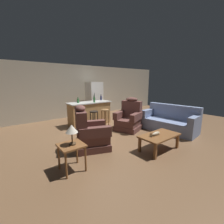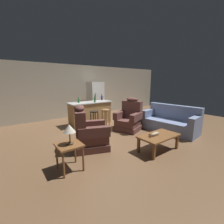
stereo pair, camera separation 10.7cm
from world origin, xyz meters
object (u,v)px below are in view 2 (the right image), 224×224
object	(u,v)px
bar_stool_left	(94,116)
bottle_wine_dark	(95,100)
fish_figurine	(154,134)
bottle_short_amber	(79,101)
recliner_near_lamp	(89,133)
coffee_table	(159,137)
bottle_tall_green	(102,98)
table_lamp	(69,129)
bar_stool_right	(106,115)
refrigerator	(95,99)
couch	(170,122)
kitchen_island	(90,113)
end_table	(69,149)
recliner_near_island	(129,119)

from	to	relation	value
bar_stool_left	bottle_wine_dark	world-z (taller)	bottle_wine_dark
fish_figurine	bottle_short_amber	bearing A→B (deg)	99.35
recliner_near_lamp	bottle_short_amber	xyz separation A→B (m)	(0.71, 2.13, 0.61)
coffee_table	bottle_tall_green	distance (m)	3.62
table_lamp	bottle_tall_green	world-z (taller)	bottle_tall_green
bottle_tall_green	table_lamp	bearing A→B (deg)	-132.06
coffee_table	fish_figurine	xyz separation A→B (m)	(-0.14, 0.04, 0.10)
bar_stool_right	table_lamp	bearing A→B (deg)	-137.36
refrigerator	bottle_short_amber	size ratio (longest dim) A/B	7.91
coffee_table	refrigerator	xyz separation A→B (m)	(0.76, 4.48, 0.52)
couch	bottle_tall_green	xyz separation A→B (m)	(-1.13, 2.80, 0.71)
recliner_near_lamp	kitchen_island	size ratio (longest dim) A/B	0.67
bar_stool_left	bottle_tall_green	xyz separation A→B (m)	(0.91, 0.86, 0.58)
end_table	bar_stool_left	xyz separation A→B (m)	(1.81, 2.12, 0.01)
recliner_near_island	bar_stool_left	bearing A→B (deg)	-63.90
end_table	bottle_tall_green	world-z (taller)	bottle_tall_green
recliner_near_island	bottle_wine_dark	size ratio (longest dim) A/B	4.11
bar_stool_right	refrigerator	bearing A→B (deg)	71.47
bottle_short_amber	bar_stool_right	bearing A→B (deg)	-40.20
couch	table_lamp	bearing A→B (deg)	-3.66
bottle_tall_green	recliner_near_lamp	bearing A→B (deg)	-129.96
table_lamp	kitchen_island	distance (m)	3.42
end_table	kitchen_island	world-z (taller)	kitchen_island
coffee_table	recliner_near_island	bearing A→B (deg)	71.25
bar_stool_right	bottle_short_amber	distance (m)	1.22
table_lamp	couch	bearing A→B (deg)	2.92
recliner_near_island	table_lamp	size ratio (longest dim) A/B	2.93
bar_stool_left	refrigerator	xyz separation A→B (m)	(1.14, 1.83, 0.41)
fish_figurine	end_table	distance (m)	2.12
table_lamp	bar_stool_left	size ratio (longest dim) A/B	0.60
bottle_short_amber	refrigerator	bearing A→B (deg)	38.18
coffee_table	couch	bearing A→B (deg)	23.30
table_lamp	bottle_tall_green	bearing A→B (deg)	47.94
kitchen_island	bottle_tall_green	size ratio (longest dim) A/B	6.65
bottle_tall_green	bottle_short_amber	size ratio (longest dim) A/B	1.22
bar_stool_right	bar_stool_left	bearing A→B (deg)	180.00
recliner_near_island	end_table	bearing A→B (deg)	2.59
kitchen_island	bottle_wine_dark	size ratio (longest dim) A/B	6.17
coffee_table	recliner_near_island	size ratio (longest dim) A/B	0.92
recliner_near_island	kitchen_island	distance (m)	1.74
coffee_table	recliner_near_lamp	distance (m)	1.85
table_lamp	bar_stool_left	bearing A→B (deg)	50.00
couch	refrigerator	xyz separation A→B (m)	(-0.90, 3.77, 0.54)
bar_stool_left	bar_stool_right	xyz separation A→B (m)	(0.53, 0.00, 0.00)
fish_figurine	refrigerator	world-z (taller)	refrigerator
table_lamp	refrigerator	distance (m)	4.93
fish_figurine	end_table	xyz separation A→B (m)	(-2.06, 0.49, -0.00)
bottle_tall_green	bar_stool_left	bearing A→B (deg)	-136.63
table_lamp	refrigerator	size ratio (longest dim) A/B	0.23
bar_stool_left	refrigerator	bearing A→B (deg)	58.06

